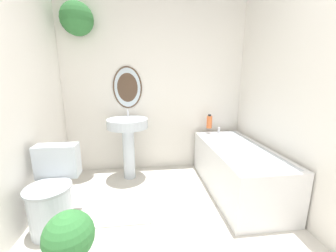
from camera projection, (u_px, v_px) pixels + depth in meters
name	position (u px, v px, depth m)	size (l,w,h in m)	color
wall_back	(145.00, 79.00, 2.87)	(2.64, 0.39, 2.40)	silver
wall_right	(304.00, 93.00, 1.88)	(0.06, 2.56, 2.40)	silver
toilet	(53.00, 195.00, 1.84)	(0.38, 0.53, 0.72)	silver
pedestal_sink	(128.00, 134.00, 2.70)	(0.53, 0.53, 0.92)	silver
bathtub	(237.00, 167.00, 2.46)	(0.65, 1.47, 0.63)	silver
shampoo_bottle	(209.00, 122.00, 2.95)	(0.08, 0.08, 0.20)	#DB6633
potted_plant	(70.00, 240.00, 1.38)	(0.33, 0.33, 0.47)	#47474C
bath_mat	(126.00, 211.00, 2.09)	(0.51, 0.43, 0.02)	silver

